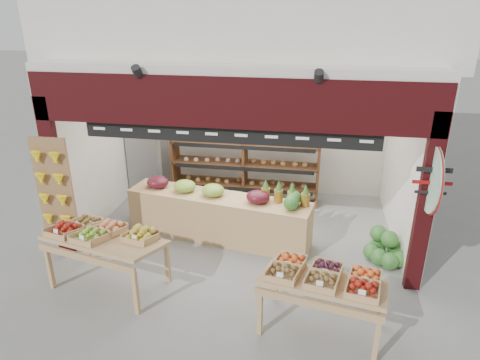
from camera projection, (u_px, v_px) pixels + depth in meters
name	position (u px, v px, depth m)	size (l,w,h in m)	color
ground	(240.00, 236.00, 7.72)	(60.00, 60.00, 0.00)	slate
shop_structure	(255.00, 2.00, 7.70)	(6.36, 5.12, 5.40)	silver
banana_board	(55.00, 195.00, 6.66)	(0.60, 0.15, 1.80)	brown
gift_sign	(432.00, 180.00, 5.58)	(0.04, 0.93, 0.92)	#A1CBB1
back_shelving	(245.00, 147.00, 8.76)	(3.07, 0.50, 1.89)	brown
refrigerator	(148.00, 148.00, 9.34)	(0.75, 0.75, 1.93)	silver
cardboard_stack	(167.00, 205.00, 8.31)	(1.01, 0.73, 0.72)	beige
mid_counter	(218.00, 215.00, 7.51)	(3.30, 1.18, 1.03)	tan
display_table_left	(101.00, 235.00, 6.15)	(1.77, 1.24, 1.03)	tan
display_table_right	(324.00, 279.00, 5.23)	(1.64, 1.11, 0.98)	tan
watermelon_pile	(385.00, 250.00, 6.91)	(0.68, 0.70, 0.53)	#1D4918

